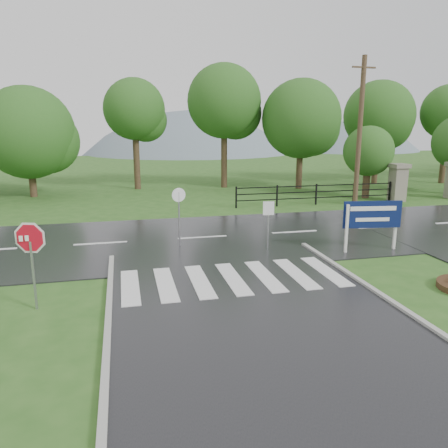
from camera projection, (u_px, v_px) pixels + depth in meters
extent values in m
plane|color=#2D5A1E|center=(298.00, 370.00, 8.26)|extent=(120.00, 120.00, 0.00)
cube|color=black|center=(202.00, 238.00, 17.75)|extent=(90.00, 8.00, 0.04)
cube|color=silver|center=(130.00, 287.00, 12.32)|extent=(0.50, 2.80, 0.02)
cube|color=silver|center=(166.00, 284.00, 12.55)|extent=(0.50, 2.80, 0.02)
cube|color=silver|center=(200.00, 281.00, 12.77)|extent=(0.50, 2.80, 0.02)
cube|color=silver|center=(233.00, 278.00, 12.99)|extent=(0.50, 2.80, 0.02)
cube|color=silver|center=(265.00, 276.00, 13.22)|extent=(0.50, 2.80, 0.02)
cube|color=silver|center=(296.00, 273.00, 13.44)|extent=(0.50, 2.80, 0.02)
cube|color=silver|center=(326.00, 271.00, 13.66)|extent=(0.50, 2.80, 0.02)
cube|color=gray|center=(398.00, 185.00, 26.11)|extent=(0.80, 0.80, 2.00)
cube|color=#6B6659|center=(399.00, 166.00, 25.86)|extent=(1.00, 1.00, 0.24)
cube|color=black|center=(316.00, 198.00, 25.08)|extent=(9.50, 0.05, 0.05)
cube|color=black|center=(316.00, 192.00, 25.00)|extent=(9.50, 0.05, 0.05)
cube|color=black|center=(317.00, 186.00, 24.92)|extent=(9.50, 0.05, 0.05)
cube|color=black|center=(236.00, 197.00, 23.98)|extent=(0.08, 0.08, 1.20)
cube|color=black|center=(390.00, 191.00, 26.09)|extent=(0.08, 0.08, 1.20)
sphere|color=slate|center=(191.00, 253.00, 75.59)|extent=(48.00, 48.00, 48.00)
sphere|color=slate|center=(340.00, 220.00, 80.86)|extent=(36.00, 36.00, 36.00)
cube|color=#939399|center=(34.00, 276.00, 10.79)|extent=(0.05, 0.05, 1.76)
cylinder|color=white|center=(30.00, 238.00, 10.58)|extent=(1.01, 0.34, 1.06)
cylinder|color=red|center=(30.00, 238.00, 10.57)|extent=(0.88, 0.31, 0.92)
cube|color=silver|center=(347.00, 229.00, 15.51)|extent=(0.10, 0.10, 1.78)
cube|color=silver|center=(395.00, 226.00, 15.95)|extent=(0.10, 0.10, 1.78)
cube|color=#0B1749|center=(372.00, 214.00, 15.62)|extent=(2.13, 0.35, 0.98)
cube|color=white|center=(373.00, 209.00, 15.54)|extent=(1.68, 0.25, 0.16)
cube|color=white|center=(373.00, 220.00, 15.63)|extent=(1.24, 0.18, 0.13)
cube|color=#939399|center=(268.00, 228.00, 15.89)|extent=(0.04, 0.04, 1.72)
cube|color=white|center=(269.00, 208.00, 15.71)|extent=(0.40, 0.09, 0.50)
cylinder|color=#939399|center=(179.00, 220.00, 16.31)|extent=(0.06, 0.06, 2.10)
cylinder|color=white|center=(179.00, 195.00, 16.08)|extent=(0.52, 0.12, 0.52)
cylinder|color=#473523|center=(360.00, 132.00, 24.27)|extent=(0.27, 0.27, 8.16)
cube|color=brown|center=(364.00, 67.00, 23.50)|extent=(1.45, 0.20, 0.09)
cylinder|color=#3D2B1C|center=(367.00, 179.00, 27.22)|extent=(0.39, 0.39, 2.43)
sphere|color=#24561A|center=(369.00, 151.00, 26.84)|extent=(3.07, 3.07, 3.07)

